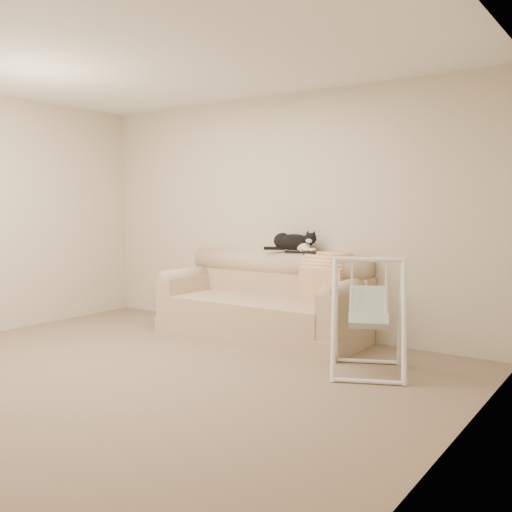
{
  "coord_description": "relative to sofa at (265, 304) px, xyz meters",
  "views": [
    {
      "loc": [
        3.41,
        -3.35,
        1.39
      ],
      "look_at": [
        0.19,
        1.27,
        0.9
      ],
      "focal_mm": 40.0,
      "sensor_mm": 36.0,
      "label": 1
    }
  ],
  "objects": [
    {
      "name": "throw_blanket",
      "position": [
        0.62,
        0.23,
        0.37
      ],
      "size": [
        0.47,
        0.38,
        0.58
      ],
      "color": "#E27F42",
      "rests_on": "sofa"
    },
    {
      "name": "ground_plane",
      "position": [
        -0.06,
        -1.62,
        -0.35
      ],
      "size": [
        5.0,
        5.0,
        0.0
      ],
      "primitive_type": "plane",
      "color": "#6E604E",
      "rests_on": "ground"
    },
    {
      "name": "remote_b",
      "position": [
        0.42,
        0.19,
        0.56
      ],
      "size": [
        0.17,
        0.07,
        0.02
      ],
      "color": "black",
      "rests_on": "sofa"
    },
    {
      "name": "remote_a",
      "position": [
        0.21,
        0.23,
        0.56
      ],
      "size": [
        0.18,
        0.07,
        0.03
      ],
      "color": "black",
      "rests_on": "sofa"
    },
    {
      "name": "baby_swing",
      "position": [
        1.45,
        -0.61,
        0.14
      ],
      "size": [
        0.8,
        0.82,
        0.98
      ],
      "color": "white",
      "rests_on": "ground"
    },
    {
      "name": "tuxedo_cat",
      "position": [
        0.21,
        0.24,
        0.66
      ],
      "size": [
        0.6,
        0.28,
        0.23
      ],
      "color": "black",
      "rests_on": "sofa"
    },
    {
      "name": "room_shell",
      "position": [
        -0.06,
        -1.62,
        1.18
      ],
      "size": [
        5.04,
        4.04,
        2.6
      ],
      "color": "beige",
      "rests_on": "ground"
    },
    {
      "name": "sofa",
      "position": [
        0.0,
        0.0,
        0.0
      ],
      "size": [
        2.2,
        0.93,
        0.9
      ],
      "color": "tan",
      "rests_on": "ground"
    }
  ]
}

